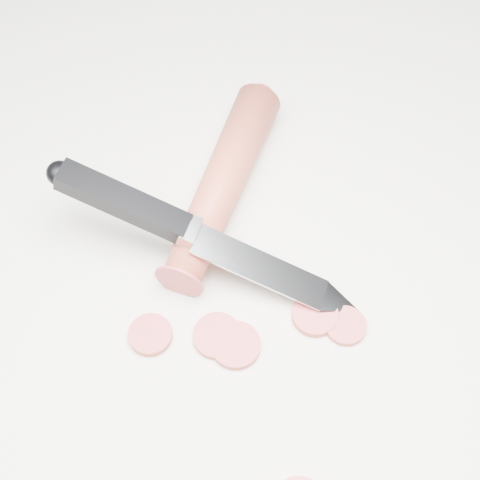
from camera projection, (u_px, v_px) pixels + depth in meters
ground at (205, 313)px, 0.50m from camera, size 2.40×2.40×0.00m
carrot at (223, 183)px, 0.53m from camera, size 0.17×0.13×0.03m
carrot_slice_0 at (217, 336)px, 0.49m from camera, size 0.04×0.04×0.01m
carrot_slice_1 at (150, 335)px, 0.49m from camera, size 0.03×0.03×0.01m
carrot_slice_3 at (346, 326)px, 0.49m from camera, size 0.03×0.03×0.01m
carrot_slice_4 at (236, 345)px, 0.48m from camera, size 0.04×0.04×0.01m
carrot_slice_5 at (315, 315)px, 0.49m from camera, size 0.03×0.03×0.01m
kitchen_knife at (207, 238)px, 0.49m from camera, size 0.16×0.22×0.08m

